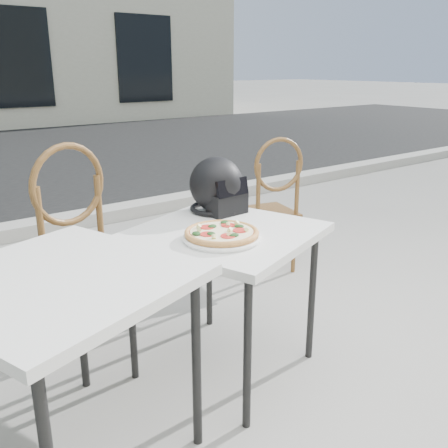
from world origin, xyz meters
TOP-DOWN VIEW (x-y plane):
  - ground at (0.00, 0.00)m, footprint 80.00×80.00m
  - curb at (0.00, 3.00)m, footprint 30.00×0.25m
  - cafe_table_main at (-0.39, 0.35)m, footprint 0.96×0.96m
  - plate at (-0.48, 0.25)m, footprint 0.37×0.37m
  - pizza at (-0.48, 0.25)m, footprint 0.42×0.42m
  - helmet at (-0.23, 0.62)m, footprint 0.29×0.30m
  - cafe_chair_main at (0.60, 1.12)m, footprint 0.45×0.45m
  - cafe_table_side at (-1.20, 0.20)m, footprint 1.01×1.01m
  - cafe_chair_side at (-0.90, 1.04)m, footprint 0.50×0.50m

SIDE VIEW (x-z plane):
  - ground at x=0.00m, z-range 0.00..0.00m
  - curb at x=0.00m, z-range 0.00..0.12m
  - cafe_chair_main at x=0.60m, z-range 0.05..1.04m
  - cafe_chair_side at x=-0.90m, z-range 0.06..1.15m
  - cafe_table_main at x=-0.39m, z-range 0.29..1.01m
  - cafe_table_side at x=-1.20m, z-range 0.31..1.07m
  - plate at x=-0.48m, z-range 0.72..0.74m
  - pizza at x=-0.48m, z-range 0.73..0.77m
  - helmet at x=-0.23m, z-range 0.70..0.98m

